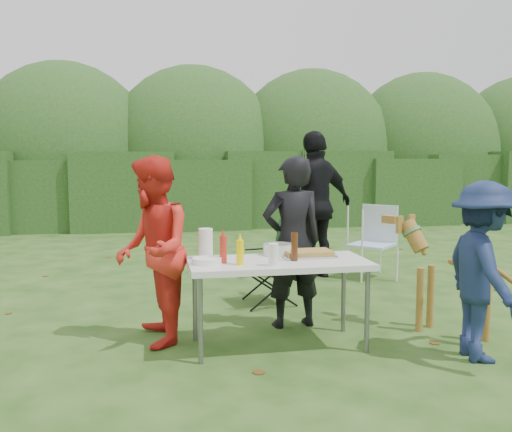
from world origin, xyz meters
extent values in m
plane|color=#1E4211|center=(0.00, 0.00, 0.00)|extent=(80.00, 80.00, 0.00)
cube|color=#23471C|center=(0.00, 8.00, 0.85)|extent=(22.00, 1.40, 1.70)
ellipsoid|color=#3D6628|center=(0.00, 9.60, 1.60)|extent=(20.00, 2.60, 3.20)
cube|color=silver|center=(-0.04, -0.23, 0.71)|extent=(1.50, 0.70, 0.05)
cylinder|color=slate|center=(-0.72, -0.51, 0.34)|extent=(0.04, 0.04, 0.69)
cylinder|color=slate|center=(0.64, -0.51, 0.34)|extent=(0.04, 0.04, 0.69)
cylinder|color=slate|center=(-0.72, 0.05, 0.34)|extent=(0.04, 0.04, 0.69)
cylinder|color=slate|center=(0.64, 0.05, 0.34)|extent=(0.04, 0.04, 0.69)
imported|color=black|center=(0.22, 0.30, 0.81)|extent=(0.63, 0.45, 1.61)
imported|color=red|center=(-1.07, 0.05, 0.81)|extent=(0.67, 0.83, 1.62)
imported|color=black|center=(1.06, 2.32, 0.98)|extent=(1.24, 0.86, 1.96)
imported|color=#162449|center=(1.47, -0.81, 0.71)|extent=(0.63, 0.97, 1.42)
cube|color=#B7B7BA|center=(0.25, -0.11, 0.75)|extent=(0.45, 0.30, 0.02)
cube|color=#A98439|center=(0.25, -0.11, 0.78)|extent=(0.40, 0.26, 0.04)
cylinder|color=#FFD802|center=(-0.38, -0.36, 0.84)|extent=(0.06, 0.06, 0.20)
cylinder|color=#B62A1D|center=(-0.50, -0.26, 0.85)|extent=(0.06, 0.06, 0.22)
cylinder|color=#47230F|center=(0.09, -0.27, 0.86)|extent=(0.06, 0.06, 0.24)
cylinder|color=white|center=(-0.63, -0.05, 0.87)|extent=(0.12, 0.12, 0.26)
cylinder|color=white|center=(-0.13, -0.46, 0.83)|extent=(0.08, 0.08, 0.18)
cylinder|color=silver|center=(0.02, 0.02, 0.79)|extent=(0.26, 0.26, 0.10)
cylinder|color=white|center=(-0.64, -0.27, 0.77)|extent=(0.24, 0.24, 0.05)
camera|label=1|loc=(-1.05, -4.58, 1.58)|focal=38.00mm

